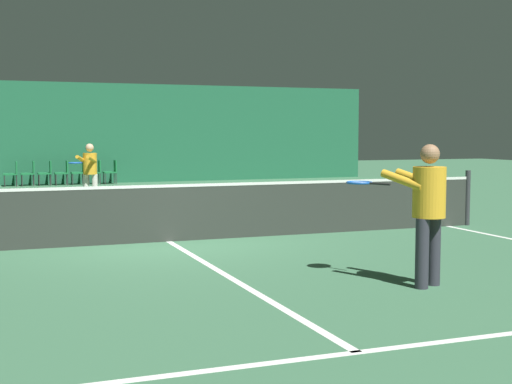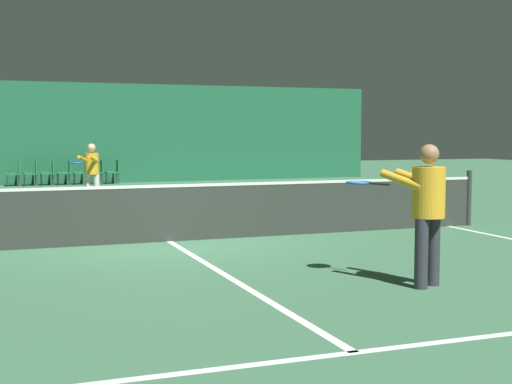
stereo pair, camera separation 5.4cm
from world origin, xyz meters
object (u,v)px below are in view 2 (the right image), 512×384
at_px(courtside_chair_0, 15,172).
at_px(courtside_chair_6, 114,170).
at_px(courtside_chair_4, 82,171).
at_px(tennis_net, 169,211).
at_px(courtside_chair_2, 49,171).
at_px(courtside_chair_1, 32,172).
at_px(player_far, 91,169).
at_px(courtside_chair_5, 98,170).
at_px(player_near, 425,204).
at_px(courtside_chair_3, 66,171).

distance_m(courtside_chair_0, courtside_chair_6, 3.32).
relative_size(courtside_chair_0, courtside_chair_4, 1.00).
height_order(tennis_net, courtside_chair_6, tennis_net).
bearing_deg(courtside_chair_2, courtside_chair_4, 90.00).
xyz_separation_m(courtside_chair_1, courtside_chair_6, (2.77, 0.00, 0.00)).
xyz_separation_m(courtside_chair_0, courtside_chair_6, (3.32, 0.00, 0.00)).
relative_size(player_far, courtside_chair_2, 1.82).
bearing_deg(courtside_chair_5, player_near, 3.63).
distance_m(player_near, courtside_chair_1, 18.65).
relative_size(player_near, courtside_chair_2, 1.98).
bearing_deg(tennis_net, courtside_chair_0, 98.02).
relative_size(tennis_net, courtside_chair_6, 14.29).
relative_size(courtside_chair_0, courtside_chair_3, 1.00).
bearing_deg(player_near, courtside_chair_6, -22.87).
distance_m(courtside_chair_0, courtside_chair_1, 0.55).
height_order(player_near, courtside_chair_5, player_near).
relative_size(courtside_chair_4, courtside_chair_6, 1.00).
xyz_separation_m(courtside_chair_1, courtside_chair_3, (1.11, 0.00, 0.00)).
bearing_deg(courtside_chair_4, courtside_chair_3, -90.00).
xyz_separation_m(courtside_chair_3, courtside_chair_6, (1.66, 0.00, 0.00)).
bearing_deg(tennis_net, player_near, -66.00).
distance_m(player_near, courtside_chair_6, 18.36).
distance_m(player_near, courtside_chair_3, 18.49).
xyz_separation_m(tennis_net, courtside_chair_5, (0.81, 13.91, -0.03)).
bearing_deg(courtside_chair_6, tennis_net, -5.60).
bearing_deg(courtside_chair_1, courtside_chair_5, 90.00).
xyz_separation_m(courtside_chair_1, courtside_chair_4, (1.66, 0.00, 0.00)).
xyz_separation_m(player_far, courtside_chair_4, (0.60, 6.95, -0.41)).
bearing_deg(courtside_chair_0, player_far, 13.09).
bearing_deg(courtside_chair_4, courtside_chair_2, -90.00).
relative_size(player_near, courtside_chair_5, 1.98).
distance_m(tennis_net, courtside_chair_3, 13.91).
distance_m(player_far, courtside_chair_5, 7.06).
relative_size(tennis_net, courtside_chair_1, 14.29).
height_order(player_near, courtside_chair_4, player_near).
height_order(tennis_net, courtside_chair_4, tennis_net).
bearing_deg(tennis_net, courtside_chair_4, 88.94).
relative_size(courtside_chair_2, courtside_chair_4, 1.00).
bearing_deg(player_far, courtside_chair_4, -155.92).
relative_size(courtside_chair_1, courtside_chair_3, 1.00).
xyz_separation_m(player_near, courtside_chair_3, (-2.27, 18.34, -0.48)).
bearing_deg(tennis_net, courtside_chair_1, 95.77).
relative_size(courtside_chair_1, courtside_chair_2, 1.00).
height_order(courtside_chair_0, courtside_chair_6, same).
xyz_separation_m(tennis_net, courtside_chair_1, (-1.41, 13.91, -0.03)).
relative_size(tennis_net, courtside_chair_4, 14.29).
relative_size(courtside_chair_1, courtside_chair_4, 1.00).
relative_size(player_near, courtside_chair_3, 1.98).
distance_m(player_far, courtside_chair_3, 6.97).
height_order(courtside_chair_0, courtside_chair_1, same).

